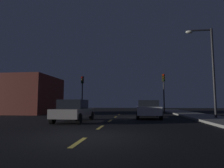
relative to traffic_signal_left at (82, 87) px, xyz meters
The scene contains 13 objects.
ground_plane 10.98m from the traffic_signal_left, 62.53° to the right, with size 80.00×80.00×0.00m, color black.
sidewalk_curb_right 15.77m from the traffic_signal_left, 37.01° to the right, with size 3.00×40.00×0.15m, color gray.
lane_stripe_nearest 18.45m from the traffic_signal_left, 74.56° to the right, with size 0.16×1.60×0.01m, color #EACC4C.
lane_stripe_second 14.89m from the traffic_signal_left, 70.56° to the right, with size 0.16×1.60×0.01m, color #EACC4C.
lane_stripe_third 11.49m from the traffic_signal_left, 63.97° to the right, with size 0.16×1.60×0.01m, color #EACC4C.
lane_stripe_fourth 8.44m from the traffic_signal_left, 51.60° to the right, with size 0.16×1.60×0.01m, color #EACC4C.
lane_stripe_fifth 6.27m from the traffic_signal_left, 25.44° to the right, with size 0.16×1.60×0.01m, color #EACC4C.
traffic_signal_left is the anchor object (origin of this frame).
traffic_signal_right 10.01m from the traffic_signal_left, ahead, with size 0.32×0.38×4.74m.
car_stopped_ahead 10.73m from the traffic_signal_left, 42.76° to the right, with size 1.97×4.43×1.47m.
car_adjacent_lane 11.63m from the traffic_signal_left, 76.91° to the right, with size 1.90×4.15×1.45m.
street_lamp_right 14.71m from the traffic_signal_left, 32.99° to the right, with size 2.05×0.36×7.09m.
storefront_left 6.38m from the traffic_signal_left, 165.62° to the right, with size 5.86×7.09×4.42m, color maroon.
Camera 1 is at (1.77, -7.16, 1.20)m, focal length 30.82 mm.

